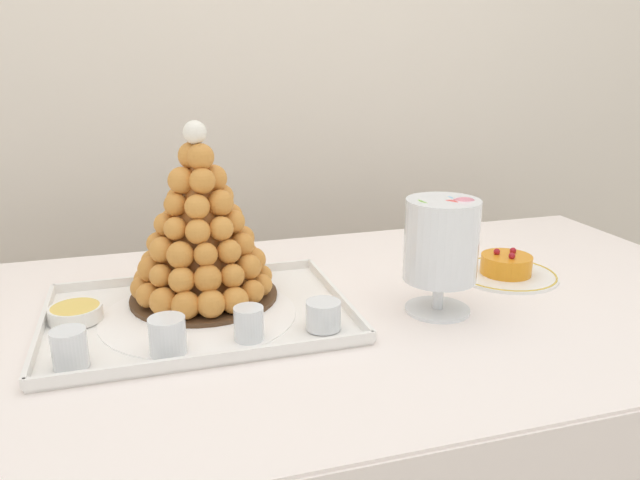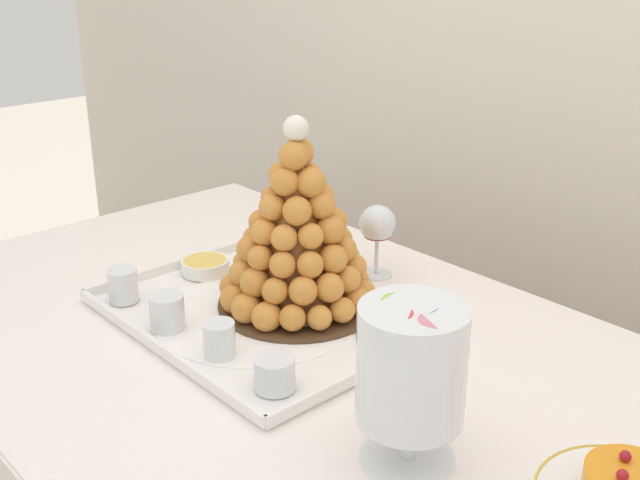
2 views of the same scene
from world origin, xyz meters
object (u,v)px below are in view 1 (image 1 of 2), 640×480
Objects in this scene: dessert_cup_centre at (249,325)px; dessert_cup_left at (70,350)px; dessert_cup_mid_right at (323,316)px; croquembouche at (201,233)px; macaron_goblet at (441,242)px; creme_brulee_ramekin at (76,312)px; dessert_cup_mid_left at (168,337)px; serving_tray at (199,315)px; fruit_tart_plate at (506,269)px; wine_glass at (186,224)px.

dessert_cup_left is at bearing -176.99° from dessert_cup_centre.
dessert_cup_centre reaches higher than dessert_cup_mid_right.
macaron_goblet is (0.41, -0.17, -0.00)m from croquembouche.
dessert_cup_centre is at bearing -76.00° from croquembouche.
macaron_goblet reaches higher than creme_brulee_ramekin.
serving_tray is at bearing 65.97° from dessert_cup_mid_left.
macaron_goblet is (0.64, -0.13, 0.11)m from creme_brulee_ramekin.
creme_brulee_ramekin is at bearing -170.55° from croquembouche.
croquembouche reaches higher than dessert_cup_left.
fruit_tart_plate is at bearing 18.41° from dessert_cup_mid_right.
dessert_cup_left is at bearing -88.05° from creme_brulee_ramekin.
serving_tray is at bearing 148.46° from dessert_cup_mid_right.
creme_brulee_ramekin is 0.41× the size of macaron_goblet.
croquembouche is 0.21m from wine_glass.
wine_glass reaches higher than creme_brulee_ramekin.
creme_brulee_ramekin is at bearing 91.95° from dessert_cup_left.
dessert_cup_left is at bearing -168.74° from fruit_tart_plate.
croquembouche is 2.38× the size of wine_glass.
dessert_cup_mid_right is at bearing -161.59° from fruit_tart_plate.
fruit_tart_plate is at bearing -0.43° from creme_brulee_ramekin.
wine_glass is at bearing 137.83° from macaron_goblet.
dessert_cup_left reaches higher than dessert_cup_centre.
macaron_goblet reaches higher than dessert_cup_centre.
serving_tray is at bearing -177.30° from fruit_tart_plate.
serving_tray is at bearing -10.10° from creme_brulee_ramekin.
dessert_cup_left is at bearing -179.08° from dessert_cup_mid_left.
dessert_cup_centre is (0.13, 0.01, -0.00)m from dessert_cup_mid_left.
macaron_goblet reaches higher than serving_tray.
dessert_cup_left is 0.27m from dessert_cup_centre.
dessert_cup_mid_right is (0.13, 0.00, -0.00)m from dessert_cup_centre.
croquembouche is at bearing 132.29° from dessert_cup_mid_right.
macaron_goblet is (0.49, 0.04, 0.10)m from dessert_cup_mid_left.
macaron_goblet is 1.59× the size of wine_glass.
dessert_cup_mid_right is 0.66× the size of creme_brulee_ramekin.
wine_glass reaches higher than dessert_cup_mid_right.
dessert_cup_centre reaches higher than serving_tray.
creme_brulee_ramekin is at bearing 169.90° from serving_tray.
wine_glass is (0.21, 0.42, 0.07)m from dessert_cup_left.
croquembouche is at bearing 44.07° from dessert_cup_left.
macaron_goblet is at bearing 4.92° from dessert_cup_mid_left.
dessert_cup_left is at bearing -177.34° from dessert_cup_mid_right.
dessert_cup_mid_right is at bearing -31.54° from serving_tray.
wine_glass is (0.22, 0.25, 0.08)m from creme_brulee_ramekin.
macaron_goblet is at bearing -22.71° from croquembouche.
serving_tray is 9.57× the size of dessert_cup_centre.
serving_tray is 8.98× the size of dessert_cup_left.
wine_glass is (-0.01, 0.21, -0.04)m from croquembouche.
dessert_cup_mid_right is (0.40, 0.02, -0.00)m from dessert_cup_left.
creme_brulee_ramekin is at bearing 179.57° from fruit_tart_plate.
croquembouche is 1.50× the size of macaron_goblet.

